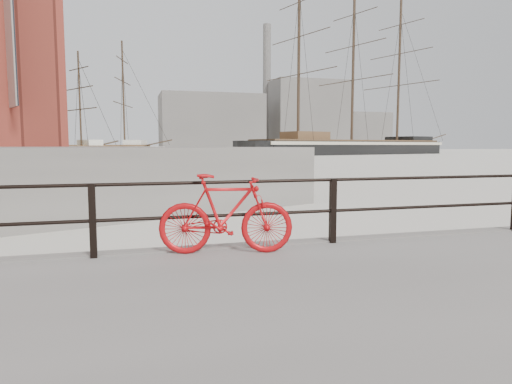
{
  "coord_description": "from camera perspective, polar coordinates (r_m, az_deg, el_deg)",
  "views": [
    {
      "loc": [
        -6.55,
        -6.52,
        1.85
      ],
      "look_at": [
        -4.26,
        1.5,
        1.0
      ],
      "focal_mm": 32.0,
      "sensor_mm": 36.0,
      "label": 1
    }
  ],
  "objects": [
    {
      "name": "ground",
      "position": [
        9.42,
        28.78,
        -6.23
      ],
      "size": [
        400.0,
        400.0,
        0.0
      ],
      "primitive_type": "plane",
      "color": "white",
      "rests_on": "ground"
    },
    {
      "name": "bicycle",
      "position": [
        6.33,
        -3.77,
        -2.75
      ],
      "size": [
        1.87,
        0.65,
        1.12
      ],
      "primitive_type": "imported",
      "rotation": [
        0.0,
        0.0,
        -0.21
      ],
      "color": "red",
      "rests_on": "promenade"
    },
    {
      "name": "barque_black",
      "position": [
        98.57,
        11.83,
        4.62
      ],
      "size": [
        66.96,
        39.37,
        35.75
      ],
      "primitive_type": null,
      "rotation": [
        0.0,
        0.0,
        0.31
      ],
      "color": "black",
      "rests_on": "ground"
    },
    {
      "name": "schooner_mid",
      "position": [
        91.77,
        -20.29,
        4.31
      ],
      "size": [
        33.11,
        20.4,
        22.0
      ],
      "primitive_type": null,
      "rotation": [
        0.0,
        0.0,
        -0.26
      ],
      "color": "silver",
      "rests_on": "ground"
    },
    {
      "name": "schooner_left",
      "position": [
        74.32,
        -24.41,
        3.87
      ],
      "size": [
        24.23,
        20.32,
        17.1
      ],
      "primitive_type": null,
      "rotation": [
        0.0,
        0.0,
        0.56
      ],
      "color": "white",
      "rests_on": "ground"
    },
    {
      "name": "industrial_west",
      "position": [
        149.08,
        -5.67,
        8.54
      ],
      "size": [
        32.0,
        18.0,
        18.0
      ],
      "primitive_type": "cube",
      "color": "gray",
      "rests_on": "ground"
    },
    {
      "name": "industrial_mid",
      "position": [
        163.86,
        6.29,
        9.34
      ],
      "size": [
        26.0,
        20.0,
        24.0
      ],
      "primitive_type": "cube",
      "color": "gray",
      "rests_on": "ground"
    },
    {
      "name": "industrial_east",
      "position": [
        177.97,
        12.59,
        7.34
      ],
      "size": [
        20.0,
        16.0,
        14.0
      ],
      "primitive_type": "cube",
      "color": "gray",
      "rests_on": "ground"
    },
    {
      "name": "smokestack",
      "position": [
        165.11,
        1.37,
        12.83
      ],
      "size": [
        2.8,
        2.8,
        44.0
      ],
      "primitive_type": "cylinder",
      "color": "gray",
      "rests_on": "ground"
    }
  ]
}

